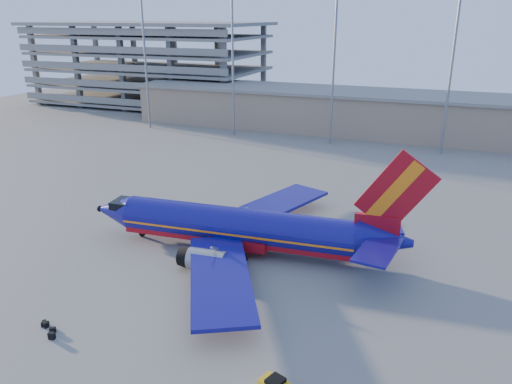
% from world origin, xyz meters
% --- Properties ---
extents(ground, '(220.00, 220.00, 0.00)m').
position_xyz_m(ground, '(0.00, 0.00, 0.00)').
color(ground, slate).
rests_on(ground, ground).
extents(terminal_building, '(122.00, 16.00, 8.50)m').
position_xyz_m(terminal_building, '(10.00, 58.00, 4.32)').
color(terminal_building, gray).
rests_on(terminal_building, ground).
extents(parking_garage, '(62.00, 32.00, 21.40)m').
position_xyz_m(parking_garage, '(-62.00, 74.05, 11.73)').
color(parking_garage, slate).
rests_on(parking_garage, ground).
extents(light_mast_row, '(101.60, 1.60, 28.65)m').
position_xyz_m(light_mast_row, '(5.00, 46.00, 17.55)').
color(light_mast_row, gray).
rests_on(light_mast_row, ground).
extents(aircraft_main, '(35.59, 34.14, 12.05)m').
position_xyz_m(aircraft_main, '(-2.47, -2.22, 2.57)').
color(aircraft_main, navy).
rests_on(aircraft_main, ground).
extents(luggage_pile, '(2.26, 1.56, 0.55)m').
position_xyz_m(luggage_pile, '(-11.29, -20.76, 0.23)').
color(luggage_pile, black).
rests_on(luggage_pile, ground).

